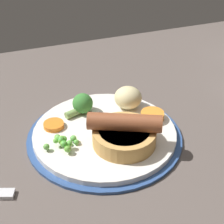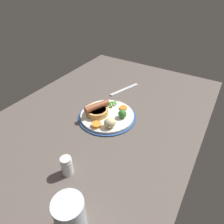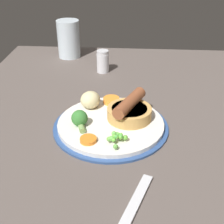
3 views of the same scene
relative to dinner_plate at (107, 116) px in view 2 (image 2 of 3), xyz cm
name	(u,v)px [view 2 (image 2 of 3)]	position (x,y,z in cm)	size (l,w,h in cm)	color
dining_table	(107,114)	(-3.64, -2.38, -2.07)	(110.00, 80.00, 3.00)	#564C47
dinner_plate	(107,116)	(0.00, 0.00, 0.00)	(24.49, 24.49, 1.40)	#2D4C84
sausage_pudding	(97,110)	(1.78, -3.85, 2.76)	(10.91, 9.52, 5.15)	tan
pea_pile	(113,103)	(-7.04, -1.57, 1.86)	(5.37, 4.06, 1.81)	#53AF3F
broccoli_floret_near	(122,114)	(-1.82, 6.27, 2.45)	(5.21, 3.42, 3.42)	#387A33
potato_chunk_1	(110,123)	(5.99, 5.08, 2.77)	(4.30, 4.68, 3.87)	beige
carrot_slice_0	(123,108)	(-7.23, 3.80, 1.21)	(3.26, 3.26, 0.75)	orange
carrot_slice_3	(97,125)	(8.45, 0.48, 1.46)	(3.82, 3.82, 1.25)	orange
fork	(124,90)	(-23.65, -4.48, -0.27)	(18.00, 1.60, 0.60)	silver
drinking_glass	(71,217)	(41.97, 16.81, 5.36)	(7.21, 7.21, 11.86)	silver
salt_shaker	(67,166)	(30.01, 4.57, 2.65)	(3.59, 3.59, 6.51)	silver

